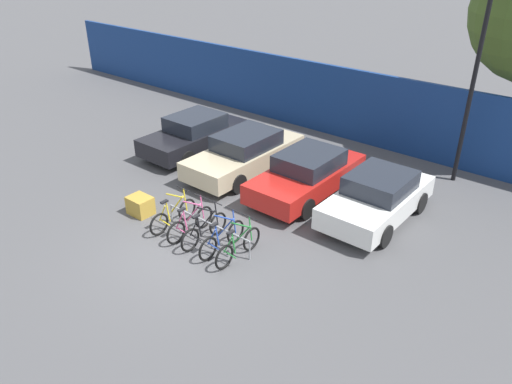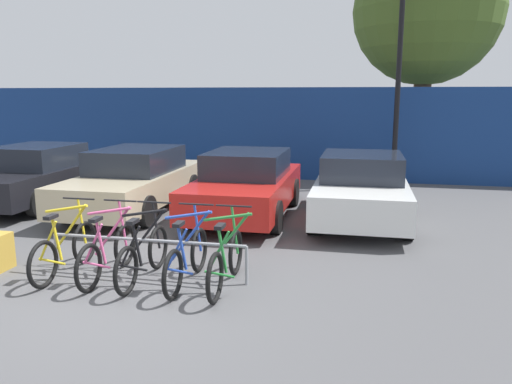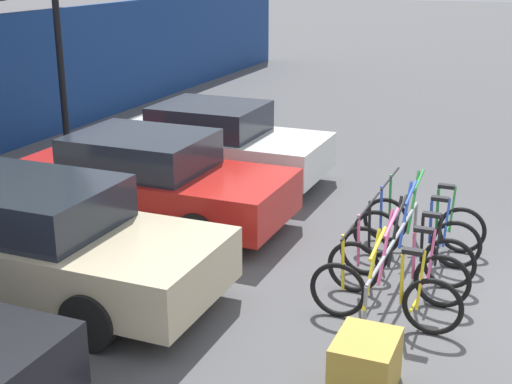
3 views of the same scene
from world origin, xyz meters
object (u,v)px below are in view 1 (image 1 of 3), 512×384
(car_beige, at_px, (245,153))
(car_white, at_px, (377,197))
(car_red, at_px, (307,174))
(bicycle_pink, at_px, (190,223))
(car_black, at_px, (194,134))
(bicycle_yellow, at_px, (173,215))
(bicycle_green, at_px, (238,246))
(bicycle_black, at_px, (204,230))
(cargo_crate, at_px, (140,205))
(bike_rack, at_px, (208,225))
(bicycle_blue, at_px, (222,239))
(lamp_post, at_px, (476,70))

(car_beige, xyz_separation_m, car_white, (4.98, 0.01, -0.00))
(car_red, xyz_separation_m, car_white, (2.41, 0.03, -0.00))
(car_beige, distance_m, car_red, 2.57)
(bicycle_pink, relative_size, car_black, 0.41)
(bicycle_yellow, distance_m, car_beige, 4.14)
(car_black, height_order, car_red, same)
(car_beige, relative_size, car_white, 1.15)
(bicycle_green, bearing_deg, car_red, 98.14)
(bicycle_pink, height_order, car_black, car_black)
(bicycle_black, xyz_separation_m, cargo_crate, (-2.52, -0.12, -0.10))
(bike_rack, height_order, car_black, car_black)
(bicycle_pink, xyz_separation_m, car_white, (3.50, 4.06, 0.31))
(bike_rack, bearing_deg, bicycle_blue, -12.85)
(bicycle_yellow, bearing_deg, lamp_post, 56.86)
(bicycle_pink, height_order, car_beige, car_beige)
(bicycle_pink, height_order, bicycle_green, same)
(bike_rack, xyz_separation_m, car_white, (2.96, 3.91, 0.22))
(bicycle_blue, bearing_deg, car_beige, 119.37)
(car_red, bearing_deg, car_white, 0.61)
(bicycle_green, xyz_separation_m, lamp_post, (2.62, 7.97, 3.33))
(car_white, distance_m, lamp_post, 5.02)
(bicycle_black, bearing_deg, bike_rack, 95.73)
(car_beige, height_order, cargo_crate, car_beige)
(car_beige, bearing_deg, bicycle_black, -63.50)
(bicycle_blue, xyz_separation_m, car_black, (-5.27, 4.19, 0.31))
(bicycle_yellow, bearing_deg, car_red, 65.48)
(car_white, height_order, lamp_post, lamp_post)
(bicycle_pink, bearing_deg, lamp_post, 61.82)
(bike_rack, distance_m, car_beige, 4.40)
(car_red, relative_size, car_white, 1.08)
(car_black, xyz_separation_m, cargo_crate, (2.10, -4.31, -0.42))
(bicycle_green, height_order, cargo_crate, bicycle_green)
(bicycle_pink, bearing_deg, cargo_crate, -175.97)
(car_white, bearing_deg, bicycle_black, -126.10)
(bike_rack, xyz_separation_m, car_black, (-4.62, 4.04, 0.22))
(bicycle_yellow, xyz_separation_m, bicycle_blue, (1.86, 0.00, 0.00))
(car_beige, bearing_deg, bicycle_yellow, -78.78)
(car_black, relative_size, lamp_post, 0.62)
(bicycle_pink, distance_m, bicycle_blue, 1.18)
(bike_rack, relative_size, lamp_post, 0.44)
(car_red, bearing_deg, car_beige, 179.56)
(bicycle_pink, bearing_deg, bicycle_black, 0.52)
(bicycle_green, height_order, car_beige, car_beige)
(lamp_post, bearing_deg, bicycle_pink, -118.70)
(bike_rack, relative_size, bicycle_yellow, 1.73)
(car_black, relative_size, car_beige, 0.91)
(lamp_post, bearing_deg, bicycle_black, -115.65)
(bicycle_pink, bearing_deg, car_beige, 110.62)
(bike_rack, height_order, bicycle_pink, bicycle_pink)
(car_black, height_order, car_white, same)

